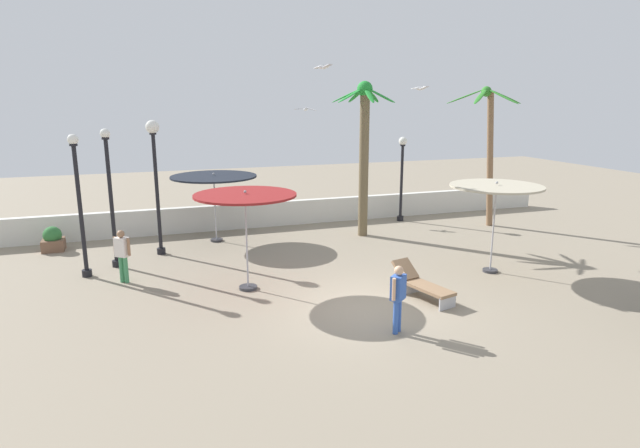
{
  "coord_description": "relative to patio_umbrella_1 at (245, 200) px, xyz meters",
  "views": [
    {
      "loc": [
        -5.01,
        -11.45,
        5.07
      ],
      "look_at": [
        0.0,
        3.2,
        1.4
      ],
      "focal_mm": 29.72,
      "sensor_mm": 36.0,
      "label": 1
    }
  ],
  "objects": [
    {
      "name": "lamp_post_0",
      "position": [
        7.8,
        6.14,
        -0.38
      ],
      "size": [
        0.35,
        0.35,
        3.54
      ],
      "color": "black",
      "rests_on": "ground_plane"
    },
    {
      "name": "seagull_2",
      "position": [
        4.44,
        8.82,
        2.15
      ],
      "size": [
        0.87,
        0.74,
        0.16
      ],
      "color": "white"
    },
    {
      "name": "seagull_0",
      "position": [
        2.99,
        2.34,
        3.54
      ],
      "size": [
        0.39,
        0.94,
        0.14
      ],
      "color": "white"
    },
    {
      "name": "planter",
      "position": [
        -5.55,
        5.87,
        -2.1
      ],
      "size": [
        0.7,
        0.7,
        0.85
      ],
      "color": "brown",
      "rests_on": "ground_plane"
    },
    {
      "name": "patio_umbrella_1",
      "position": [
        0.0,
        0.0,
        0.0
      ],
      "size": [
        2.71,
        2.71,
        2.73
      ],
      "color": "#333338",
      "rests_on": "ground_plane"
    },
    {
      "name": "seagull_1",
      "position": [
        6.69,
        2.9,
        2.94
      ],
      "size": [
        0.38,
        1.03,
        0.14
      ],
      "color": "white"
    },
    {
      "name": "lamp_post_2",
      "position": [
        -3.45,
        3.29,
        -0.24
      ],
      "size": [
        0.29,
        0.29,
        4.22
      ],
      "color": "black",
      "rests_on": "ground_plane"
    },
    {
      "name": "lamp_post_3",
      "position": [
        -2.09,
        4.26,
        0.48
      ],
      "size": [
        0.43,
        0.43,
        4.42
      ],
      "color": "black",
      "rests_on": "ground_plane"
    },
    {
      "name": "lounge_chair_0",
      "position": [
        4.16,
        -2.14,
        -2.09
      ],
      "size": [
        1.0,
        1.96,
        0.84
      ],
      "color": "#B7B7BC",
      "rests_on": "ground_plane"
    },
    {
      "name": "palm_tree_1",
      "position": [
        5.29,
        4.39,
        1.0
      ],
      "size": [
        2.39,
        2.41,
        5.69
      ],
      "color": "brown",
      "rests_on": "ground_plane"
    },
    {
      "name": "guest_0",
      "position": [
        2.58,
        -3.81,
        -1.55
      ],
      "size": [
        0.45,
        0.42,
        1.55
      ],
      "color": "#3359B2",
      "rests_on": "ground_plane"
    },
    {
      "name": "patio_umbrella_2",
      "position": [
        -0.1,
        5.32,
        -0.18
      ],
      "size": [
        3.04,
        3.04,
        2.51
      ],
      "color": "#333338",
      "rests_on": "ground_plane"
    },
    {
      "name": "palm_tree_0",
      "position": [
        10.55,
        4.18,
        1.01
      ],
      "size": [
        2.74,
        2.95,
        5.54
      ],
      "color": "brown",
      "rests_on": "ground_plane"
    },
    {
      "name": "patio_umbrella_3",
      "position": [
        7.18,
        -0.9,
        0.01
      ],
      "size": [
        2.66,
        2.66,
        2.74
      ],
      "color": "#333338",
      "rests_on": "ground_plane"
    },
    {
      "name": "lamp_post_1",
      "position": [
        -4.26,
        2.56,
        -0.26
      ],
      "size": [
        0.3,
        0.3,
        4.12
      ],
      "color": "black",
      "rests_on": "ground_plane"
    },
    {
      "name": "boundary_wall",
      "position": [
        2.44,
        7.0,
        -1.99
      ],
      "size": [
        25.2,
        0.3,
        0.99
      ],
      "primitive_type": "cube",
      "color": "silver",
      "rests_on": "ground_plane"
    },
    {
      "name": "ground_plane",
      "position": [
        2.44,
        -2.13,
        -2.48
      ],
      "size": [
        56.0,
        56.0,
        0.0
      ],
      "primitive_type": "plane",
      "color": "gray"
    },
    {
      "name": "guest_1",
      "position": [
        -3.2,
        1.65,
        -1.57
      ],
      "size": [
        0.45,
        0.41,
        1.52
      ],
      "color": "#3F8C59",
      "rests_on": "ground_plane"
    }
  ]
}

